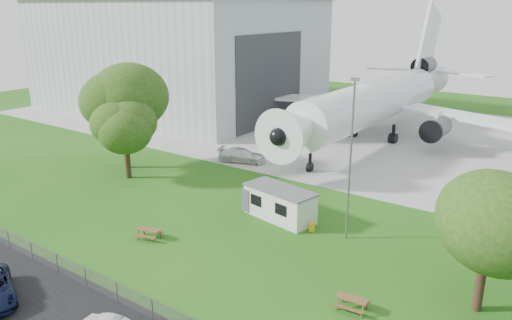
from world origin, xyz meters
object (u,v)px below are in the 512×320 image
Objects in this scene: hangar at (177,52)px; airliner at (378,99)px; picnic_west at (149,238)px; picnic_east at (351,310)px; site_cabin at (280,203)px.

hangar reaches higher than airliner.
picnic_west is (-1.84, -38.39, -5.27)m from airliner.
picnic_east is at bearing -12.92° from picnic_west.
site_cabin is 13.60m from picnic_east.
picnic_west is at bearing -123.58° from site_cabin.
site_cabin is 10.80m from picnic_west.
site_cabin is 3.86× the size of picnic_east.
site_cabin is at bearing -36.46° from hangar.
hangar is 50.47m from site_cabin.
airliner reaches higher than picnic_west.
site_cabin is (40.06, -29.60, -8.09)m from hangar.
picnic_west is (-5.93, -8.93, -1.31)m from site_cabin.
picnic_east is at bearing -37.00° from hangar.
hangar is at bearing 117.16° from picnic_west.
airliner is 26.52× the size of picnic_east.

